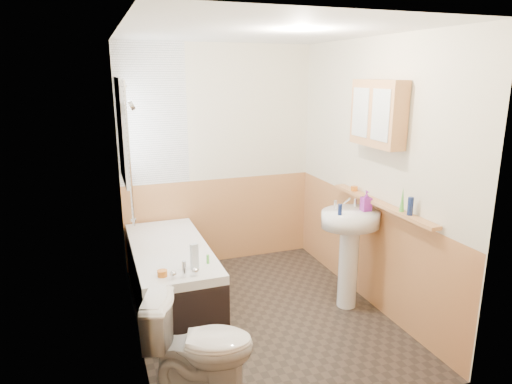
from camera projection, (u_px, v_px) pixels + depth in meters
floor at (261, 315)px, 4.23m from camera, size 2.80×2.80×0.00m
ceiling at (262, 31)px, 3.60m from camera, size 2.80×2.80×0.00m
wall_back at (219, 157)px, 5.20m from camera, size 2.20×0.02×2.50m
wall_front at (347, 240)px, 2.63m from camera, size 2.20×0.02×2.50m
wall_left at (129, 196)px, 3.55m from camera, size 0.02×2.80×2.50m
wall_right at (372, 175)px, 4.28m from camera, size 0.02×2.80×2.50m
wainscot_right at (366, 250)px, 4.46m from camera, size 0.01×2.80×1.00m
wainscot_front at (340, 351)px, 2.84m from camera, size 2.20×0.01×1.00m
wainscot_back at (220, 220)px, 5.37m from camera, size 2.20×0.01×1.00m
tile_cladding_left at (132, 196)px, 3.56m from camera, size 0.01×2.80×2.50m
tile_return_back at (152, 115)px, 4.81m from camera, size 0.75×0.01×1.50m
window at (122, 131)px, 4.33m from camera, size 0.03×0.79×0.99m
bathtub at (171, 273)px, 4.42m from camera, size 0.70×1.63×0.72m
shower_riser at (130, 144)px, 3.95m from camera, size 0.11×0.09×1.29m
toilet at (201, 346)px, 3.13m from camera, size 0.84×0.63×0.73m
sink at (350, 239)px, 4.25m from camera, size 0.56×0.45×1.07m
pine_shelf at (380, 204)px, 4.08m from camera, size 0.10×1.45×0.03m
medicine_cabinet at (378, 113)px, 3.95m from camera, size 0.16×0.63×0.57m
foam_can at (410, 206)px, 3.69m from camera, size 0.05×0.05×0.15m
green_bottle at (402, 200)px, 3.78m from camera, size 0.04×0.04×0.21m
black_jar at (354, 188)px, 4.47m from camera, size 0.09×0.09×0.04m
soap_bottle at (366, 206)px, 4.18m from camera, size 0.10×0.20×0.09m
clear_bottle at (340, 210)px, 4.05m from camera, size 0.04×0.04×0.10m
blue_gel at (194, 257)px, 3.82m from camera, size 0.07×0.06×0.23m
cream_jar at (162, 273)px, 3.71m from camera, size 0.08×0.08×0.05m
orange_bottle at (208, 259)px, 3.96m from camera, size 0.03×0.03×0.08m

